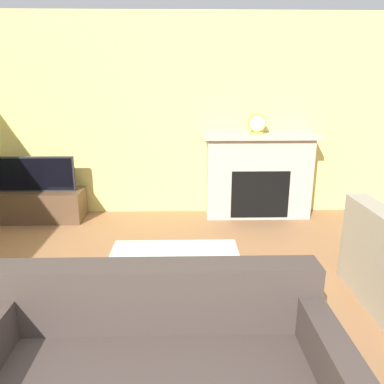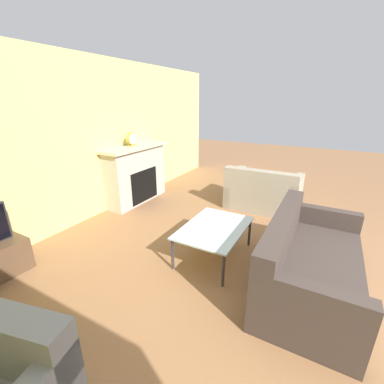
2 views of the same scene
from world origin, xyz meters
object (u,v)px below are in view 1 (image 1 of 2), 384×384
(coffee_table, at_px, (174,263))
(mantel_clock, at_px, (257,124))
(tv, at_px, (33,174))
(couch_sectional, at_px, (157,384))

(coffee_table, xyz_separation_m, mantel_clock, (1.06, 2.24, 0.88))
(mantel_clock, bearing_deg, coffee_table, -115.32)
(coffee_table, bearing_deg, tv, 132.05)
(coffee_table, relative_size, mantel_clock, 4.04)
(couch_sectional, height_order, mantel_clock, mantel_clock)
(tv, distance_m, mantel_clock, 3.05)
(tv, relative_size, couch_sectional, 0.59)
(mantel_clock, bearing_deg, tv, -177.81)
(couch_sectional, xyz_separation_m, mantel_clock, (1.13, 3.39, 1.00))
(coffee_table, bearing_deg, mantel_clock, 64.68)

